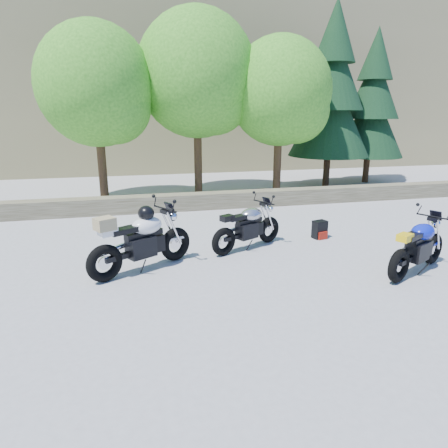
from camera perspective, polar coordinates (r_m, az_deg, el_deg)
The scene contains 12 objects.
ground at distance 7.47m, azimuth 0.27°, elevation -7.69°, with size 90.00×90.00×0.00m, color gray.
stone_wall at distance 12.56m, azimuth -5.62°, elevation 3.17°, with size 22.00×0.55×0.50m, color #4B4432.
hillside at distance 35.26m, azimuth -6.16°, elevation 23.04°, with size 80.00×30.00×15.00m, color olive.
tree_decid_left at distance 13.83m, azimuth -17.39°, elevation 17.82°, with size 3.67×3.67×5.62m.
tree_decid_mid at distance 14.46m, azimuth -3.44°, elevation 19.96°, with size 4.08×4.08×6.24m.
tree_decid_right at distance 14.61m, azimuth 8.46°, elevation 17.66°, with size 3.54×3.54×5.41m.
conifer_near at distance 16.80m, azimuth 15.15°, elevation 17.65°, with size 3.17×3.17×7.06m.
conifer_far at distance 18.42m, azimuth 20.43°, elevation 15.74°, with size 2.82×2.82×6.27m.
silver_bike at distance 8.88m, azimuth 3.43°, elevation -0.48°, with size 1.86×1.04×1.01m.
white_bike at distance 7.76m, azimuth -11.76°, elevation -2.22°, with size 2.06×1.29×1.26m.
blue_bike at distance 8.39m, azimuth 26.02°, elevation -3.01°, with size 1.89×1.08×1.03m.
backpack at distance 9.94m, azimuth 13.53°, elevation -0.82°, with size 0.37×0.34×0.44m.
Camera 1 is at (-1.61, -6.66, 2.97)m, focal length 32.00 mm.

